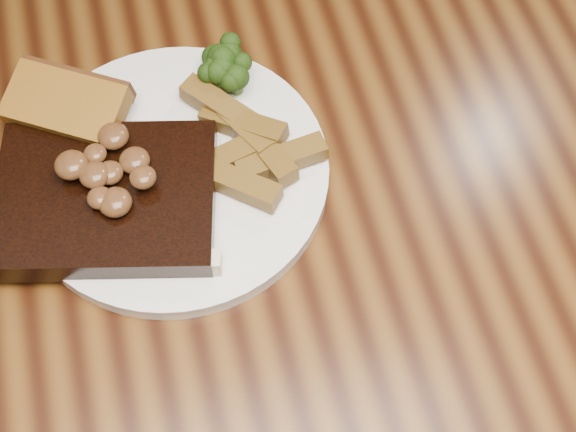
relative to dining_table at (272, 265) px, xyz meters
The scene contains 9 objects.
ground 0.66m from the dining_table, ahead, with size 4.50×4.50×0.00m, color #36140C.
dining_table is the anchor object (origin of this frame).
plate 0.13m from the dining_table, 139.13° to the left, with size 0.26×0.26×0.01m, color white.
steak 0.18m from the dining_table, 163.54° to the left, with size 0.18×0.14×0.03m, color black.
steak_bone 0.17m from the dining_table, 169.81° to the right, with size 0.16×0.02×0.02m, color beige.
mushroom_pile 0.19m from the dining_table, 158.25° to the left, with size 0.07×0.07×0.03m, color brown, non-canonical shape.
garlic_bread 0.23m from the dining_table, 139.15° to the left, with size 0.10×0.05×0.02m, color #96691B.
potato_wedges 0.13m from the dining_table, 91.58° to the left, with size 0.10×0.10×0.02m, color brown, non-canonical shape.
broccoli_cluster 0.19m from the dining_table, 92.49° to the left, with size 0.07×0.07×0.04m, color #1F3D0D, non-canonical shape.
Camera 1 is at (-0.06, -0.31, 1.35)m, focal length 50.00 mm.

